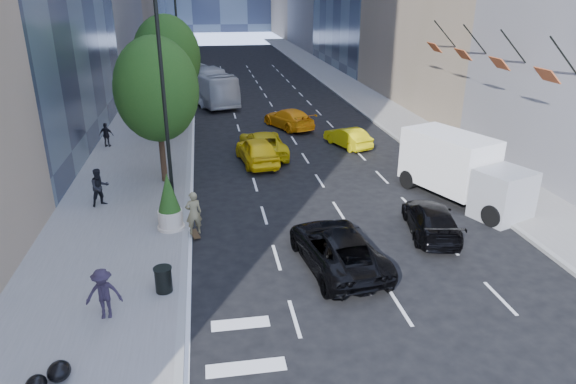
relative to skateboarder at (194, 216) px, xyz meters
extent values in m
plane|color=black|center=(5.60, -2.34, -0.93)|extent=(160.00, 160.00, 0.00)
cube|color=slate|center=(-3.40, 27.66, -0.86)|extent=(6.00, 120.00, 0.15)
cube|color=slate|center=(15.60, 27.66, -0.86)|extent=(4.00, 120.00, 0.15)
cylinder|color=black|center=(-0.90, 1.66, 4.22)|extent=(0.16, 0.16, 10.00)
cylinder|color=black|center=(-0.90, 19.66, 4.22)|extent=(0.16, 0.16, 10.00)
cylinder|color=black|center=(-1.60, 6.66, 0.79)|extent=(0.30, 0.30, 3.15)
ellipsoid|color=#0F380F|center=(-1.60, 6.66, 4.05)|extent=(4.20, 4.20, 5.25)
cylinder|color=black|center=(-1.60, 16.66, 0.91)|extent=(0.30, 0.30, 3.38)
ellipsoid|color=#0F380F|center=(-1.60, 16.66, 4.39)|extent=(4.50, 4.50, 5.62)
cylinder|color=black|center=(-1.60, 29.66, 0.68)|extent=(0.30, 0.30, 2.93)
ellipsoid|color=#0F380F|center=(-1.60, 29.66, 3.70)|extent=(3.90, 3.90, 4.88)
cylinder|color=black|center=(-0.80, 37.66, 1.82)|extent=(0.14, 0.14, 5.20)
imported|color=black|center=(-0.80, 37.66, 3.42)|extent=(2.48, 0.53, 1.00)
cylinder|color=black|center=(16.75, 1.66, 5.92)|extent=(1.75, 0.08, 1.75)
cube|color=#A24A25|center=(16.10, 1.66, 5.07)|extent=(0.64, 1.30, 0.64)
cylinder|color=black|center=(16.75, 5.66, 5.92)|extent=(1.75, 0.08, 1.75)
cube|color=#A24A25|center=(16.10, 5.66, 5.07)|extent=(0.64, 1.30, 0.64)
cylinder|color=black|center=(16.75, 9.66, 5.92)|extent=(1.75, 0.08, 1.75)
cube|color=#A24A25|center=(16.10, 9.66, 5.07)|extent=(0.64, 1.30, 0.64)
cylinder|color=black|center=(16.75, 13.66, 5.92)|extent=(1.75, 0.08, 1.75)
cube|color=#A24A25|center=(16.10, 13.66, 5.07)|extent=(0.64, 1.30, 0.64)
imported|color=olive|center=(0.00, 0.00, 0.00)|extent=(0.76, 0.58, 1.86)
imported|color=black|center=(5.23, -3.34, -0.18)|extent=(3.15, 5.68, 1.50)
imported|color=black|center=(9.80, -1.34, -0.27)|extent=(2.73, 4.84, 1.33)
imported|color=yellow|center=(3.60, 9.16, -0.13)|extent=(2.46, 4.89, 1.60)
imported|color=#DBC80B|center=(9.80, 11.66, -0.29)|extent=(2.54, 4.10, 1.28)
imported|color=gold|center=(4.13, 10.72, -0.19)|extent=(2.69, 5.47, 1.49)
imported|color=#FF9D0D|center=(6.80, 17.08, -0.22)|extent=(3.72, 5.32, 1.43)
imported|color=silver|center=(0.80, 27.85, 0.62)|extent=(5.90, 11.44, 3.11)
cube|color=white|center=(12.38, 2.75, 0.87)|extent=(3.79, 5.02, 2.63)
cube|color=gray|center=(13.57, -0.34, 0.19)|extent=(2.79, 2.62, 2.24)
cylinder|color=black|center=(12.75, -1.07, -0.44)|extent=(0.67, 1.03, 0.97)
cylinder|color=black|center=(14.66, -0.34, -0.44)|extent=(0.67, 1.03, 0.97)
cylinder|color=black|center=(10.87, 3.84, -0.44)|extent=(0.67, 1.03, 0.97)
cylinder|color=black|center=(12.78, 4.57, -0.44)|extent=(0.67, 1.03, 0.97)
imported|color=black|center=(-4.33, 3.72, 0.12)|extent=(1.11, 1.05, 1.81)
imported|color=black|center=(-5.60, 13.69, -0.01)|extent=(0.97, 0.58, 1.55)
imported|color=#241D2B|center=(-2.68, -5.51, 0.06)|extent=(1.09, 0.64, 1.68)
cylinder|color=black|center=(-1.00, -4.30, -0.36)|extent=(0.57, 0.57, 0.85)
cylinder|color=beige|center=(-1.00, 0.66, -0.37)|extent=(1.03, 1.03, 0.82)
cone|color=#0F380F|center=(-1.00, 0.66, 0.87)|extent=(0.93, 0.93, 1.65)
ellipsoid|color=black|center=(-3.44, -8.15, -0.53)|extent=(0.60, 0.66, 0.51)
ellipsoid|color=black|center=(-3.91, -8.53, -0.56)|extent=(0.52, 0.57, 0.44)
camera|label=1|loc=(0.70, -19.63, 8.72)|focal=32.00mm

